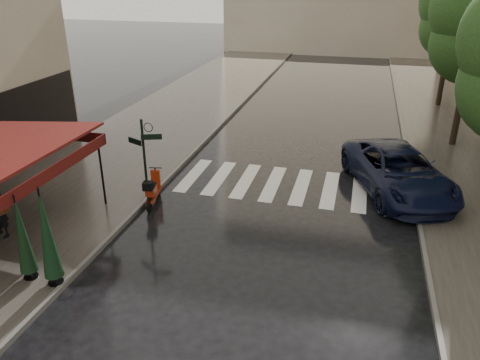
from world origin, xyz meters
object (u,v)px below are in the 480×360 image
at_px(scooter, 153,190).
at_px(parasol_front, 47,234).
at_px(parked_car, 398,171).
at_px(parasol_back, 22,235).

bearing_deg(scooter, parasol_front, -106.20).
height_order(parked_car, parasol_back, parasol_back).
relative_size(parked_car, parasol_back, 2.42).
bearing_deg(scooter, parasol_back, -115.03).
bearing_deg(parasol_back, parasol_front, -3.55).
relative_size(parked_car, parasol_front, 2.14).
bearing_deg(parasol_back, parked_car, 40.58).
bearing_deg(parasol_back, scooter, 75.68).
relative_size(scooter, parasol_front, 0.63).
xyz_separation_m(scooter, parasol_back, (-1.22, -4.80, 0.87)).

